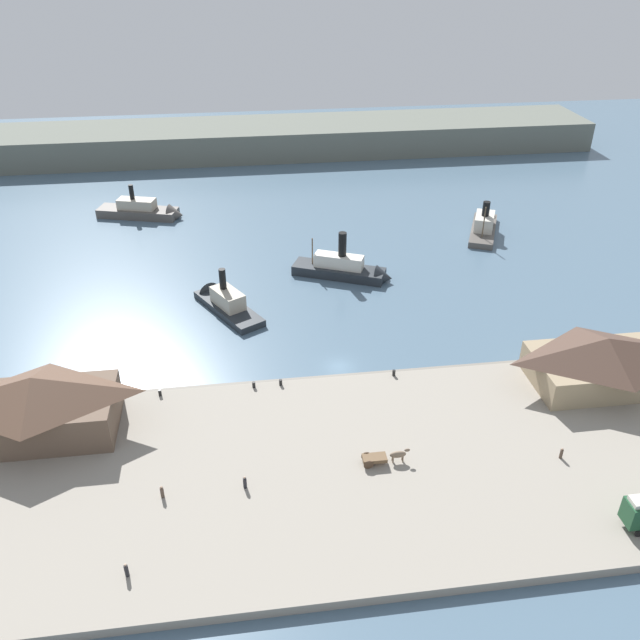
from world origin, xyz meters
name	(u,v)px	position (x,y,z in m)	size (l,w,h in m)	color
ground_plane	(339,367)	(0.00, 0.00, 0.00)	(320.00, 320.00, 0.00)	slate
quay_promenade	(368,467)	(0.00, -22.00, 0.60)	(110.00, 36.00, 1.20)	gray
seawall_edge	(343,378)	(0.00, -3.60, 0.50)	(110.00, 0.80, 1.00)	slate
ferry_shed_west_terminal	(38,405)	(-39.81, -10.69, 5.46)	(18.89, 11.10, 8.38)	brown
ferry_shed_central_terminal	(603,360)	(35.33, -10.13, 4.87)	(19.32, 11.51, 7.23)	#998466
horse_cart	(383,457)	(1.70, -22.09, 2.12)	(5.75, 1.61, 1.87)	brown
pedestrian_walking_west	(126,570)	(-26.81, -34.33, 1.98)	(0.42, 0.42, 1.71)	#232328
pedestrian_walking_east	(561,453)	(23.24, -24.13, 1.90)	(0.38, 0.38, 1.54)	#4C3D33
pedestrian_standing_center	(245,483)	(-14.80, -23.97, 1.98)	(0.42, 0.42, 1.70)	#232328
pedestrian_near_east_shed	(162,492)	(-24.08, -24.19, 1.96)	(0.41, 0.41, 1.67)	#4C3D33
mooring_post_west	(281,382)	(-9.15, -4.95, 1.65)	(0.44, 0.44, 0.90)	black
mooring_post_center_east	(394,373)	(7.10, -4.86, 1.65)	(0.44, 0.44, 0.90)	black
mooring_post_center_west	(254,385)	(-12.91, -4.99, 1.65)	(0.44, 0.44, 0.90)	black
mooring_post_east	(160,393)	(-25.76, -5.12, 1.65)	(0.44, 0.44, 0.90)	black
ferry_mid_harbor	(222,300)	(-17.14, 20.43, 1.29)	(12.58, 17.33, 9.11)	#23282D
ferry_departing_north	(146,211)	(-33.96, 63.81, 1.46)	(20.07, 9.98, 8.73)	#514C47
ferry_moored_west	(484,224)	(39.14, 46.68, 1.43)	(11.65, 18.80, 9.41)	#514C47
ferry_approaching_east	(348,269)	(6.19, 28.60, 1.61)	(18.96, 11.74, 10.07)	#23282D
far_headland	(279,138)	(0.00, 110.00, 4.00)	(180.00, 24.00, 8.00)	#60665B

